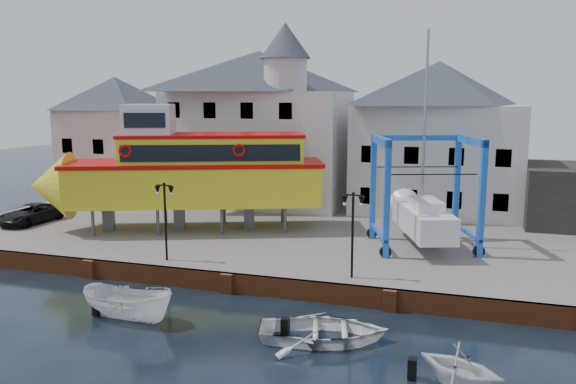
# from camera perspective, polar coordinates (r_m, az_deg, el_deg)

# --- Properties ---
(ground) EXTENTS (140.00, 140.00, 0.00)m
(ground) POSITION_cam_1_polar(r_m,az_deg,el_deg) (28.48, -6.17, -10.15)
(ground) COLOR black
(ground) RESTS_ON ground
(hardstanding) EXTENTS (44.00, 22.00, 1.00)m
(hardstanding) POSITION_cam_1_polar(r_m,az_deg,el_deg) (38.25, 0.33, -4.13)
(hardstanding) COLOR slate
(hardstanding) RESTS_ON ground
(quay_wall) EXTENTS (44.00, 0.47, 1.00)m
(quay_wall) POSITION_cam_1_polar(r_m,az_deg,el_deg) (28.40, -6.10, -9.14)
(quay_wall) COLOR brown
(quay_wall) RESTS_ON ground
(building_pink) EXTENTS (8.00, 7.00, 10.30)m
(building_pink) POSITION_cam_1_polar(r_m,az_deg,el_deg) (51.46, -16.95, 5.38)
(building_pink) COLOR #D2AB95
(building_pink) RESTS_ON hardstanding
(building_white_main) EXTENTS (14.00, 8.30, 14.00)m
(building_white_main) POSITION_cam_1_polar(r_m,az_deg,el_deg) (45.75, -2.86, 6.80)
(building_white_main) COLOR beige
(building_white_main) RESTS_ON hardstanding
(building_white_right) EXTENTS (12.00, 8.00, 11.20)m
(building_white_right) POSITION_cam_1_polar(r_m,az_deg,el_deg) (43.71, 14.87, 5.38)
(building_white_right) COLOR beige
(building_white_right) RESTS_ON hardstanding
(lamp_post_left) EXTENTS (1.12, 0.32, 4.20)m
(lamp_post_left) POSITION_cam_1_polar(r_m,az_deg,el_deg) (30.16, -12.41, -0.98)
(lamp_post_left) COLOR black
(lamp_post_left) RESTS_ON hardstanding
(lamp_post_right) EXTENTS (1.12, 0.32, 4.20)m
(lamp_post_right) POSITION_cam_1_polar(r_m,az_deg,el_deg) (26.76, 6.61, -2.16)
(lamp_post_right) COLOR black
(lamp_post_right) RESTS_ON hardstanding
(tour_boat) EXTENTS (19.07, 10.80, 8.15)m
(tour_boat) POSITION_cam_1_polar(r_m,az_deg,el_deg) (37.09, -11.05, 2.08)
(tour_boat) COLOR #59595E
(tour_boat) RESTS_ON hardstanding
(travel_lift) EXTENTS (6.87, 8.40, 12.33)m
(travel_lift) POSITION_cam_1_polar(r_m,az_deg,el_deg) (33.88, 13.25, -1.76)
(travel_lift) COLOR #1740BF
(travel_lift) RESTS_ON hardstanding
(van) EXTENTS (2.43, 4.84, 1.31)m
(van) POSITION_cam_1_polar(r_m,az_deg,el_deg) (42.56, -24.67, -2.02)
(van) COLOR black
(van) RESTS_ON hardstanding
(motorboat_a) EXTENTS (4.52, 1.91, 1.71)m
(motorboat_a) POSITION_cam_1_polar(r_m,az_deg,el_deg) (26.05, -15.86, -12.41)
(motorboat_a) COLOR white
(motorboat_a) RESTS_ON ground
(motorboat_b) EXTENTS (5.89, 4.82, 1.07)m
(motorboat_b) POSITION_cam_1_polar(r_m,az_deg,el_deg) (23.25, 3.62, -14.82)
(motorboat_b) COLOR white
(motorboat_b) RESTS_ON ground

